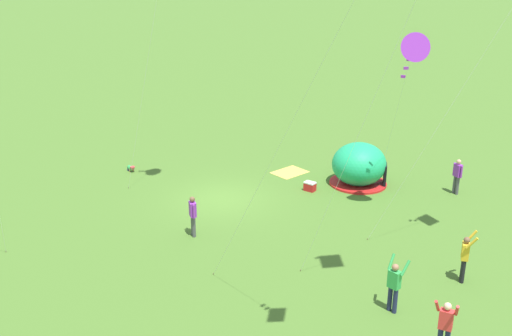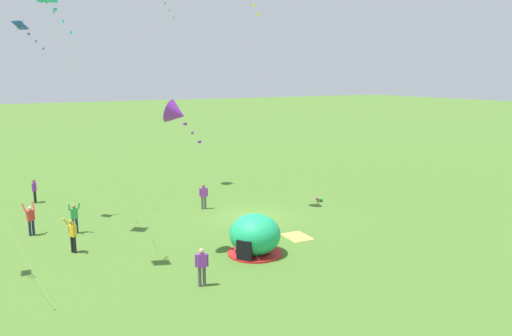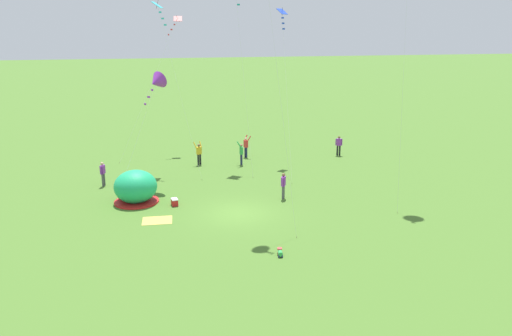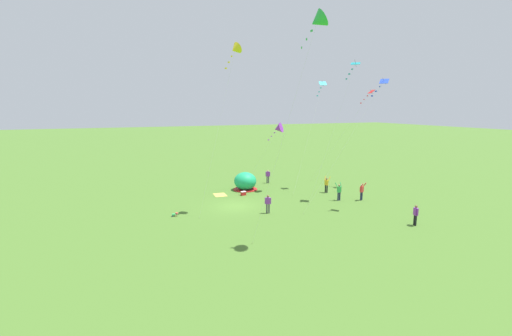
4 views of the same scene
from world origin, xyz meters
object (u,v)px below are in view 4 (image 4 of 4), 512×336
Objects in this scene: kite_cyan at (321,87)px; kite_green at (317,21)px; person_with_toddler at (416,214)px; kite_yellow at (235,49)px; popup_tent at (245,181)px; person_strolling at (362,191)px; person_flying_kite at (339,191)px; cooler_box at (243,193)px; kite_blue at (380,87)px; person_watching_sky at (326,184)px; person_center_field at (268,176)px; person_far_back at (268,203)px; kite_teal at (353,68)px; kite_purple at (278,129)px; toddler_crawling at (175,214)px; kite_red at (368,96)px.

kite_cyan is 0.80× the size of kite_green.
kite_yellow is at bearing -127.95° from person_with_toddler.
popup_tent reaches higher than person_with_toddler.
person_flying_kite is (-0.83, -2.24, 0.00)m from person_strolling.
cooler_box is 0.05× the size of kite_blue.
kite_yellow is 0.96× the size of kite_green.
person_watching_sky is (-12.11, -0.50, 0.03)m from person_with_toddler.
person_center_field is (-2.30, 3.96, -0.03)m from popup_tent.
person_center_field is 12.61m from person_strolling.
popup_tent is 1.63× the size of person_far_back.
kite_blue is (14.10, 4.72, 10.44)m from person_center_field.
kite_cyan reaches higher than person_strolling.
person_flying_kite is 12.44m from kite_cyan.
kite_blue reaches higher than person_flying_kite.
person_strolling is 0.13× the size of kite_teal.
kite_teal is (5.70, 9.64, 13.19)m from cooler_box.
kite_blue is 1.55× the size of kite_purple.
toddler_crawling is 8.42m from person_far_back.
kite_green is (8.74, -8.68, 14.03)m from person_flying_kite.
person_strolling is at bearing 58.26° from cooler_box.
kite_cyan reaches higher than person_watching_sky.
person_watching_sky is 18.09m from kite_yellow.
person_with_toddler is 12.43m from person_far_back.
person_center_field is 0.11× the size of kite_yellow.
popup_tent is 1.49× the size of person_strolling.
person_with_toddler is at bearing 13.41° from person_center_field.
kite_teal is (-0.93, -1.08, 12.41)m from person_strolling.
person_with_toddler and person_far_back have the same top height.
person_strolling is 1.00× the size of person_flying_kite.
kite_blue is (9.44, 9.79, 11.18)m from cooler_box.
kite_red is at bearing 85.10° from cooler_box.
person_far_back is at bearing -24.28° from person_center_field.
kite_cyan is 5.99m from kite_teal.
kite_blue reaches higher than toddler_crawling.
kite_green is (9.47, 2.34, 0.48)m from kite_yellow.
kite_green is at bearing -4.47° from popup_tent.
person_strolling is 0.12× the size of kite_yellow.
kite_blue is at bearing 2.30° from kite_teal.
kite_blue reaches higher than person_far_back.
person_with_toddler is at bearing 33.51° from cooler_box.
popup_tent reaches higher than toddler_crawling.
kite_red is at bearing 75.78° from kite_cyan.
kite_red reaches higher than kite_purple.
popup_tent is at bearing -116.43° from kite_purple.
person_strolling is at bearing 125.92° from kite_green.
person_strolling is (1.96, 18.95, 0.82)m from toddler_crawling.
kite_cyan is (-14.68, 0.08, 10.91)m from person_with_toddler.
kite_cyan reaches higher than person_with_toddler.
person_far_back is 0.91× the size of person_watching_sky.
person_watching_sky is 8.38m from kite_purple.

